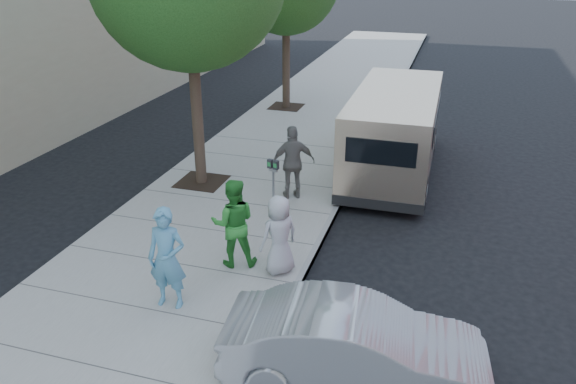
% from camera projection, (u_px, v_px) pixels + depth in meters
% --- Properties ---
extents(ground, '(120.00, 120.00, 0.00)m').
position_uv_depth(ground, '(252.00, 242.00, 12.18)').
color(ground, black).
rests_on(ground, ground).
extents(sidewalk, '(5.00, 60.00, 0.15)m').
position_uv_depth(sidewalk, '(210.00, 232.00, 12.41)').
color(sidewalk, gray).
rests_on(sidewalk, ground).
extents(curb_face, '(0.12, 60.00, 0.16)m').
position_uv_depth(curb_face, '(316.00, 248.00, 11.76)').
color(curb_face, gray).
rests_on(curb_face, ground).
extents(parking_meter, '(0.29, 0.16, 1.32)m').
position_uv_depth(parking_meter, '(273.00, 175.00, 12.73)').
color(parking_meter, gray).
rests_on(parking_meter, sidewalk).
extents(van, '(2.20, 6.34, 2.34)m').
position_uv_depth(van, '(395.00, 130.00, 15.30)').
color(van, beige).
rests_on(van, ground).
extents(sedan, '(3.97, 1.76, 1.27)m').
position_uv_depth(sedan, '(355.00, 346.00, 8.09)').
color(sedan, '#A5A7AC').
rests_on(sedan, ground).
extents(person_officer, '(0.71, 0.50, 1.85)m').
position_uv_depth(person_officer, '(167.00, 258.00, 9.47)').
color(person_officer, '#5597B6').
rests_on(person_officer, sidewalk).
extents(person_green_shirt, '(1.05, 0.94, 1.79)m').
position_uv_depth(person_green_shirt, '(234.00, 223.00, 10.72)').
color(person_green_shirt, '#2D8B2F').
rests_on(person_green_shirt, sidewalk).
extents(person_gray_shirt, '(0.88, 0.91, 1.57)m').
position_uv_depth(person_gray_shirt, '(279.00, 235.00, 10.51)').
color(person_gray_shirt, '#AEAEB1').
rests_on(person_gray_shirt, sidewalk).
extents(person_striped_polo, '(1.16, 0.90, 1.83)m').
position_uv_depth(person_striped_polo, '(293.00, 163.00, 13.55)').
color(person_striped_polo, slate).
rests_on(person_striped_polo, sidewalk).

